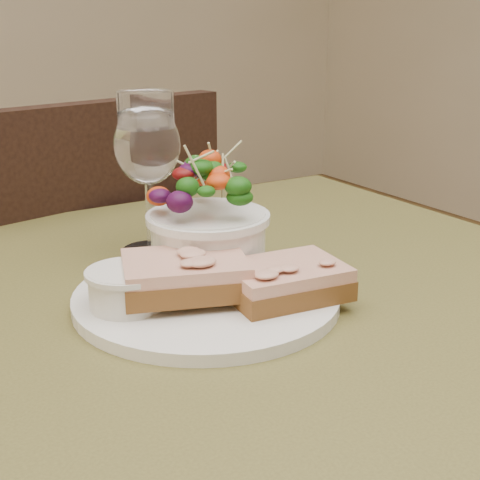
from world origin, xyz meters
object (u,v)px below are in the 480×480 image
cafe_table (246,388)px  wine_glass (147,150)px  sandwich_back (185,275)px  salad_bowl (208,215)px  dinner_plate (207,297)px  ramekin (127,286)px  chair_far (73,411)px  sandwich_front (285,280)px

cafe_table → wine_glass: (-0.02, 0.18, 0.22)m
sandwich_back → wine_glass: 0.19m
salad_bowl → dinner_plate: bearing=-121.0°
salad_bowl → sandwich_back: bearing=-134.1°
ramekin → sandwich_back: bearing=-12.8°
cafe_table → dinner_plate: dinner_plate is taller
wine_glass → chair_far: bearing=89.0°
chair_far → sandwich_back: bearing=73.5°
dinner_plate → sandwich_back: bearing=-169.8°
salad_bowl → wine_glass: 0.12m
ramekin → salad_bowl: size_ratio=0.55×
dinner_plate → ramekin: size_ratio=3.71×
cafe_table → ramekin: ramekin is taller
sandwich_front → salad_bowl: salad_bowl is taller
dinner_plate → sandwich_front: sandwich_front is taller
chair_far → salad_bowl: 0.75m
cafe_table → ramekin: size_ratio=11.42×
cafe_table → sandwich_front: bearing=-60.1°
dinner_plate → sandwich_back: size_ratio=1.87×
dinner_plate → wine_glass: 0.20m
wine_glass → dinner_plate: bearing=-95.5°
dinner_plate → wine_glass: size_ratio=1.49×
dinner_plate → sandwich_front: bearing=-39.1°
sandwich_back → salad_bowl: (0.06, 0.06, 0.04)m
dinner_plate → wine_glass: wine_glass is taller
sandwich_back → wine_glass: wine_glass is taller
sandwich_back → salad_bowl: size_ratio=1.09×
dinner_plate → salad_bowl: (0.03, 0.06, 0.07)m
chair_far → sandwich_front: size_ratio=7.51×
cafe_table → sandwich_back: (-0.06, 0.01, 0.14)m
chair_far → wine_glass: 0.72m
chair_far → wine_glass: wine_glass is taller
chair_far → ramekin: chair_far is taller
salad_bowl → chair_far: bearing=91.1°
cafe_table → salad_bowl: 0.19m
chair_far → sandwich_front: chair_far is taller
chair_far → salad_bowl: (0.01, -0.53, 0.53)m
chair_far → dinner_plate: 0.75m
sandwich_back → sandwich_front: bearing=-8.2°
cafe_table → sandwich_front: (0.02, -0.04, 0.13)m
chair_far → sandwich_front: 0.80m
dinner_plate → cafe_table: bearing=-17.2°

